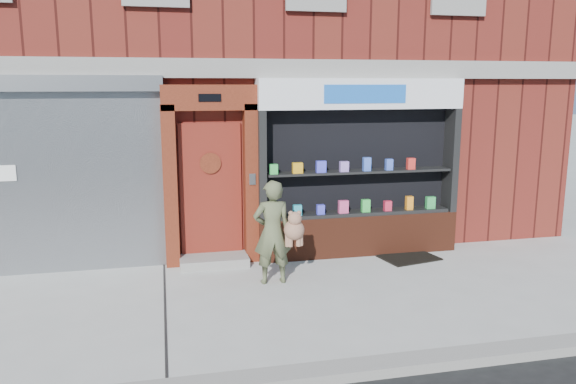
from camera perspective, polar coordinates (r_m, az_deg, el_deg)
name	(u,v)px	position (r m, az deg, el deg)	size (l,w,h in m)	color
ground	(281,300)	(7.83, -0.75, -10.90)	(80.00, 80.00, 0.00)	#9E9E99
curb	(325,373)	(5.91, 3.78, -17.92)	(60.00, 0.30, 0.12)	gray
building	(225,35)	(13.23, -6.38, 15.59)	(12.00, 8.16, 8.00)	#5D1A15
shutter_bay	(62,163)	(9.24, -21.96, 2.73)	(3.10, 0.30, 3.04)	gray
red_door_bay	(211,176)	(9.12, -7.83, 1.66)	(1.52, 0.58, 2.90)	#4C190D
pharmacy_bay	(359,176)	(9.62, 7.20, 1.64)	(3.50, 0.41, 3.00)	#562314
woman	(275,232)	(8.25, -1.35, -4.05)	(0.75, 0.40, 1.55)	#51583A
doormat	(409,258)	(9.80, 12.20, -6.54)	(0.93, 0.65, 0.02)	black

